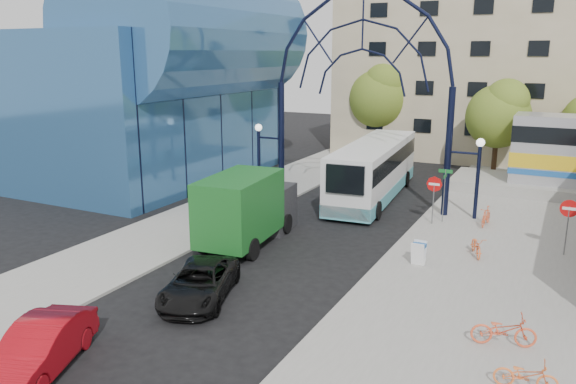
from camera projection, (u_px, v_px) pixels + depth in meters
The scene contains 20 objects.
ground at pixel (227, 295), 20.72m from camera, with size 120.00×120.00×0.00m, color black.
sidewalk_east at pixel (469, 294), 20.66m from camera, with size 8.00×56.00×0.12m, color gray.
plaza_west at pixel (184, 226), 28.75m from camera, with size 5.00×50.00×0.12m, color gray.
gateway_arch at pixel (362, 55), 30.77m from camera, with size 13.64×0.44×12.10m.
stop_sign at pixel (434, 189), 28.52m from camera, with size 0.80×0.07×2.50m.
do_not_enter_sign at pixel (569, 214), 24.07m from camera, with size 0.76×0.07×2.48m.
street_name_sign at pixel (445, 184), 28.83m from camera, with size 0.70×0.70×2.80m.
sandwich_board at pixel (419, 250), 23.26m from camera, with size 0.55×0.61×0.99m.
transit_hall at pixel (156, 83), 38.79m from camera, with size 16.50×18.00×14.50m.
apartment_block at pixel (465, 73), 48.42m from camera, with size 20.00×12.10×14.00m.
tree_north_a at pixel (500, 113), 39.36m from camera, with size 4.48×4.48×7.00m.
tree_north_b at pixel (381, 95), 47.05m from camera, with size 5.12×5.12×8.00m.
city_bus at pixel (374, 169), 34.22m from camera, with size 3.77×12.60×3.41m.
green_truck at pixel (248, 208), 26.14m from camera, with size 3.08×6.88×3.37m.
black_suv at pixel (200, 283), 20.26m from camera, with size 2.11×4.58×1.27m, color black.
red_sedan at pixel (40, 348), 15.62m from camera, with size 1.50×4.32×1.42m, color #A00913.
bike_near_a at pixel (476, 246), 24.35m from camera, with size 0.58×1.68×0.88m, color orange.
bike_near_b at pixel (486, 216), 28.57m from camera, with size 0.46×1.62×0.97m, color #EE5B2F.
bike_far_a at pixel (504, 330), 16.82m from camera, with size 0.67×1.91×1.00m, color #E8542E.
bike_far_c at pixel (526, 375), 14.62m from camera, with size 0.56×1.60×0.84m, color orange.
Camera 1 is at (10.69, -16.09, 8.71)m, focal length 35.00 mm.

